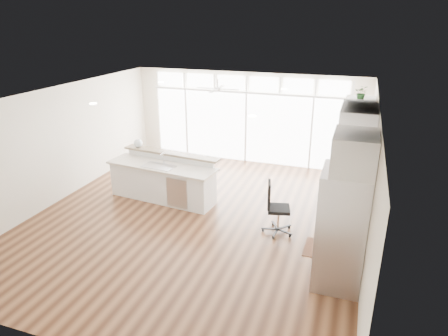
% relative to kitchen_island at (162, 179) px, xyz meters
% --- Properties ---
extents(floor, '(7.00, 8.00, 0.02)m').
position_rel_kitchen_island_xyz_m(floor, '(1.14, -0.62, -0.55)').
color(floor, '#442515').
rests_on(floor, ground).
extents(ceiling, '(7.00, 8.00, 0.02)m').
position_rel_kitchen_island_xyz_m(ceiling, '(1.14, -0.62, 2.16)').
color(ceiling, silver).
rests_on(ceiling, wall_back).
extents(wall_back, '(7.00, 0.04, 2.70)m').
position_rel_kitchen_island_xyz_m(wall_back, '(1.14, 3.38, 0.81)').
color(wall_back, silver).
rests_on(wall_back, floor).
extents(wall_front, '(7.00, 0.04, 2.70)m').
position_rel_kitchen_island_xyz_m(wall_front, '(1.14, -4.62, 0.81)').
color(wall_front, silver).
rests_on(wall_front, floor).
extents(wall_left, '(0.04, 8.00, 2.70)m').
position_rel_kitchen_island_xyz_m(wall_left, '(-2.36, -0.62, 0.81)').
color(wall_left, silver).
rests_on(wall_left, floor).
extents(wall_right, '(0.04, 8.00, 2.70)m').
position_rel_kitchen_island_xyz_m(wall_right, '(4.64, -0.62, 0.81)').
color(wall_right, silver).
rests_on(wall_right, floor).
extents(glass_wall, '(5.80, 0.06, 2.08)m').
position_rel_kitchen_island_xyz_m(glass_wall, '(1.14, 3.32, 0.51)').
color(glass_wall, white).
rests_on(glass_wall, wall_back).
extents(transom_row, '(5.90, 0.06, 0.40)m').
position_rel_kitchen_island_xyz_m(transom_row, '(1.14, 3.32, 1.84)').
color(transom_row, white).
rests_on(transom_row, wall_back).
extents(desk_window, '(0.04, 0.85, 0.85)m').
position_rel_kitchen_island_xyz_m(desk_window, '(4.60, -0.32, 1.01)').
color(desk_window, silver).
rests_on(desk_window, wall_right).
extents(ceiling_fan, '(1.16, 1.16, 0.32)m').
position_rel_kitchen_island_xyz_m(ceiling_fan, '(0.64, 2.18, 1.94)').
color(ceiling_fan, silver).
rests_on(ceiling_fan, ceiling).
extents(recessed_lights, '(3.40, 3.00, 0.02)m').
position_rel_kitchen_island_xyz_m(recessed_lights, '(1.14, -0.42, 2.14)').
color(recessed_lights, '#EEE5CA').
rests_on(recessed_lights, ceiling).
extents(oven_cabinet, '(0.64, 1.20, 2.50)m').
position_rel_kitchen_island_xyz_m(oven_cabinet, '(4.31, 1.18, 0.71)').
color(oven_cabinet, white).
rests_on(oven_cabinet, floor).
extents(desk_nook, '(0.72, 1.30, 0.76)m').
position_rel_kitchen_island_xyz_m(desk_nook, '(4.27, -0.32, -0.16)').
color(desk_nook, white).
rests_on(desk_nook, floor).
extents(upper_cabinets, '(0.64, 1.30, 0.64)m').
position_rel_kitchen_island_xyz_m(upper_cabinets, '(4.31, -0.32, 1.81)').
color(upper_cabinets, white).
rests_on(upper_cabinets, wall_right).
extents(refrigerator, '(0.76, 0.90, 2.00)m').
position_rel_kitchen_island_xyz_m(refrigerator, '(4.25, -1.97, 0.46)').
color(refrigerator, '#BBBBC0').
rests_on(refrigerator, floor).
extents(fridge_cabinet, '(0.64, 0.90, 0.60)m').
position_rel_kitchen_island_xyz_m(fridge_cabinet, '(4.31, -1.97, 1.76)').
color(fridge_cabinet, white).
rests_on(fridge_cabinet, wall_right).
extents(framed_photos, '(0.06, 0.22, 0.80)m').
position_rel_kitchen_island_xyz_m(framed_photos, '(4.60, 0.30, 0.86)').
color(framed_photos, black).
rests_on(framed_photos, wall_right).
extents(kitchen_island, '(2.81, 1.31, 1.08)m').
position_rel_kitchen_island_xyz_m(kitchen_island, '(0.00, 0.00, 0.00)').
color(kitchen_island, white).
rests_on(kitchen_island, floor).
extents(rug, '(0.99, 0.72, 0.01)m').
position_rel_kitchen_island_xyz_m(rug, '(4.09, -1.05, -0.53)').
color(rug, '#361B11').
rests_on(rug, floor).
extents(office_chair, '(0.68, 0.65, 1.10)m').
position_rel_kitchen_island_xyz_m(office_chair, '(2.99, -0.69, 0.01)').
color(office_chair, black).
rests_on(office_chair, floor).
extents(fishbowl, '(0.25, 0.25, 0.22)m').
position_rel_kitchen_island_xyz_m(fishbowl, '(-0.90, 0.50, 0.65)').
color(fishbowl, silver).
rests_on(fishbowl, kitchen_island).
extents(monitor, '(0.08, 0.44, 0.36)m').
position_rel_kitchen_island_xyz_m(monitor, '(4.19, -0.32, 0.40)').
color(monitor, black).
rests_on(monitor, desk_nook).
extents(keyboard, '(0.15, 0.36, 0.02)m').
position_rel_kitchen_island_xyz_m(keyboard, '(4.02, -0.32, 0.23)').
color(keyboard, white).
rests_on(keyboard, desk_nook).
extents(potted_plant, '(0.32, 0.35, 0.25)m').
position_rel_kitchen_island_xyz_m(potted_plant, '(4.31, 1.18, 2.08)').
color(potted_plant, '#265624').
rests_on(potted_plant, oven_cabinet).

